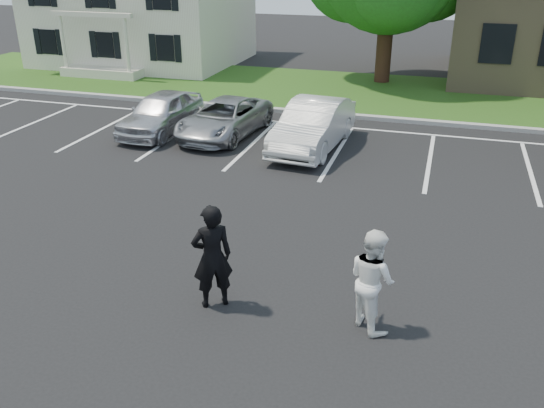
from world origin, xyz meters
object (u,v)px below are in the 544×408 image
(man_black_suit, at_px, (212,257))
(car_silver_west, at_px, (161,113))
(man_white_shirt, at_px, (372,279))
(car_silver_minivan, at_px, (224,118))
(car_white_sedan, at_px, (313,125))

(man_black_suit, bearing_deg, car_silver_west, -92.86)
(car_silver_west, bearing_deg, man_white_shirt, -44.48)
(car_silver_minivan, xyz_separation_m, car_white_sedan, (3.16, -0.45, 0.15))
(car_silver_minivan, distance_m, car_white_sedan, 3.19)
(man_black_suit, xyz_separation_m, car_white_sedan, (-0.31, 9.02, -0.23))
(car_silver_minivan, height_order, car_white_sedan, car_white_sedan)
(man_white_shirt, relative_size, car_silver_minivan, 0.41)
(car_silver_west, height_order, car_white_sedan, car_white_sedan)
(man_black_suit, height_order, car_silver_minivan, man_black_suit)
(man_black_suit, height_order, car_silver_west, man_black_suit)
(man_black_suit, relative_size, car_white_sedan, 0.43)
(man_white_shirt, distance_m, car_silver_west, 12.31)
(car_silver_west, height_order, car_silver_minivan, car_silver_west)
(car_silver_west, xyz_separation_m, car_white_sedan, (5.36, -0.16, 0.06))
(man_black_suit, relative_size, car_silver_minivan, 0.45)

